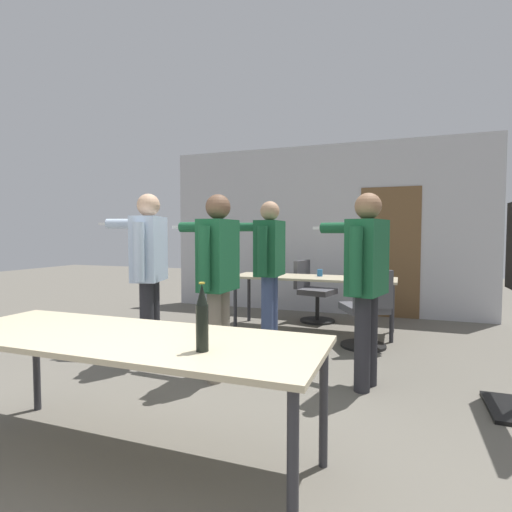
# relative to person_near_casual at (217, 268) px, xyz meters

# --- Properties ---
(ground_plane) EXTENTS (24.00, 24.00, 0.00)m
(ground_plane) POSITION_rel_person_near_casual_xyz_m (0.28, -1.72, -1.01)
(ground_plane) COLOR #666056
(back_wall) EXTENTS (5.32, 0.12, 2.79)m
(back_wall) POSITION_rel_person_near_casual_xyz_m (0.32, 3.44, 0.38)
(back_wall) COLOR #BCBCC1
(back_wall) RESTS_ON ground_plane
(conference_table_near) EXTENTS (2.26, 0.80, 0.74)m
(conference_table_near) POSITION_rel_person_near_casual_xyz_m (0.08, -1.38, -0.33)
(conference_table_near) COLOR #C6B793
(conference_table_near) RESTS_ON ground_plane
(conference_table_far) EXTENTS (2.17, 0.65, 0.74)m
(conference_table_far) POSITION_rel_person_near_casual_xyz_m (0.43, 2.09, -0.34)
(conference_table_far) COLOR #C6B793
(conference_table_far) RESTS_ON ground_plane
(person_near_casual) EXTENTS (0.75, 0.63, 1.66)m
(person_near_casual) POSITION_rel_person_near_casual_xyz_m (0.00, 0.00, 0.00)
(person_near_casual) COLOR slate
(person_near_casual) RESTS_ON ground_plane
(person_center_tall) EXTENTS (0.80, 0.69, 1.70)m
(person_center_tall) POSITION_rel_person_near_casual_xyz_m (0.08, 1.26, 0.01)
(person_center_tall) COLOR #3D4C75
(person_center_tall) RESTS_ON ground_plane
(person_right_polo) EXTENTS (0.72, 0.76, 1.65)m
(person_right_polo) POSITION_rel_person_near_casual_xyz_m (1.27, 0.24, -0.01)
(person_right_polo) COLOR #28282D
(person_right_polo) RESTS_ON ground_plane
(person_far_watching) EXTENTS (0.89, 0.64, 1.72)m
(person_far_watching) POSITION_rel_person_near_casual_xyz_m (-0.88, 0.22, 0.03)
(person_far_watching) COLOR #28282D
(person_far_watching) RESTS_ON ground_plane
(office_chair_far_right) EXTENTS (0.63, 0.66, 0.92)m
(office_chair_far_right) POSITION_rel_person_near_casual_xyz_m (1.19, 1.45, -0.58)
(office_chair_far_right) COLOR black
(office_chair_far_right) RESTS_ON ground_plane
(office_chair_near_pushed) EXTENTS (0.61, 0.56, 0.91)m
(office_chair_near_pushed) POSITION_rel_person_near_casual_xyz_m (0.31, 2.68, -0.58)
(office_chair_near_pushed) COLOR black
(office_chair_near_pushed) RESTS_ON ground_plane
(beer_bottle) EXTENTS (0.06, 0.06, 0.34)m
(beer_bottle) POSITION_rel_person_near_casual_xyz_m (0.64, -1.50, -0.11)
(beer_bottle) COLOR black
(beer_bottle) RESTS_ON conference_table_near
(drink_cup) EXTENTS (0.07, 0.07, 0.09)m
(drink_cup) POSITION_rel_person_near_casual_xyz_m (0.51, 2.18, -0.22)
(drink_cup) COLOR #2866A3
(drink_cup) RESTS_ON conference_table_far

